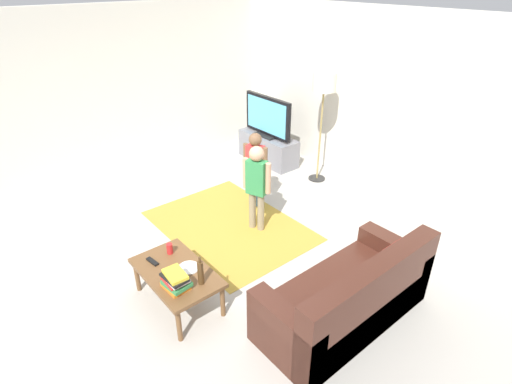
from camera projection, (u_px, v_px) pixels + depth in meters
ground at (219, 252)px, 5.07m from camera, size 7.80×7.80×0.00m
wall_back at (378, 103)px, 6.10m from camera, size 6.00×0.12×2.70m
wall_left at (108, 96)px, 6.45m from camera, size 0.12×6.00×2.70m
area_rug at (229, 225)px, 5.59m from camera, size 2.20×1.60×0.01m
tv_stand at (268, 149)px, 7.39m from camera, size 1.20×0.44×0.50m
tv at (268, 117)px, 7.09m from camera, size 1.10×0.28×0.71m
couch at (351, 300)px, 3.92m from camera, size 0.80×1.80×0.86m
floor_lamp at (324, 88)px, 6.11m from camera, size 0.36×0.36×1.78m
child_near_tv at (255, 163)px, 5.76m from camera, size 0.36×0.22×1.15m
child_center at (257, 181)px, 5.20m from camera, size 0.38×0.23×1.20m
coffee_table at (177, 275)px, 4.13m from camera, size 1.00×0.60×0.42m
book_stack at (176, 280)px, 3.84m from camera, size 0.30×0.23×0.19m
bottle at (201, 272)px, 3.88m from camera, size 0.06×0.06×0.32m
tv_remote at (152, 261)px, 4.22m from camera, size 0.17×0.07×0.02m
soda_can at (170, 249)px, 4.33m from camera, size 0.07×0.07×0.12m
plate at (189, 268)px, 4.13m from camera, size 0.22×0.22×0.02m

